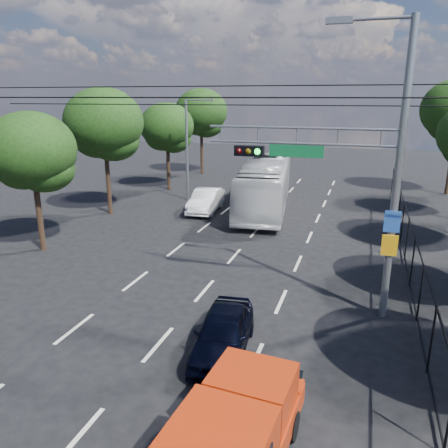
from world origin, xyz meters
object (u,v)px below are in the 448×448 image
at_px(signal_mast, 358,162).
at_px(white_van, 206,200).
at_px(red_pickup, 232,440).
at_px(white_bus, 265,185).
at_px(navy_hatchback, 223,332).

height_order(signal_mast, white_van, signal_mast).
bearing_deg(red_pickup, white_bus, 101.27).
height_order(navy_hatchback, white_bus, white_bus).
height_order(white_bus, white_van, white_bus).
bearing_deg(white_bus, white_van, -161.36).
xyz_separation_m(white_bus, white_van, (-3.51, -1.74, -0.92)).
bearing_deg(signal_mast, navy_hatchback, -131.00).
bearing_deg(white_bus, signal_mast, -73.56).
xyz_separation_m(signal_mast, white_bus, (-5.94, 13.19, -3.60)).
relative_size(signal_mast, red_pickup, 1.91).
bearing_deg(white_van, white_bus, 21.02).
distance_m(navy_hatchback, white_bus, 17.20).
relative_size(red_pickup, navy_hatchback, 1.32).
xyz_separation_m(red_pickup, white_bus, (-4.22, 21.17, 0.68)).
xyz_separation_m(signal_mast, white_van, (-9.45, 11.44, -4.51)).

